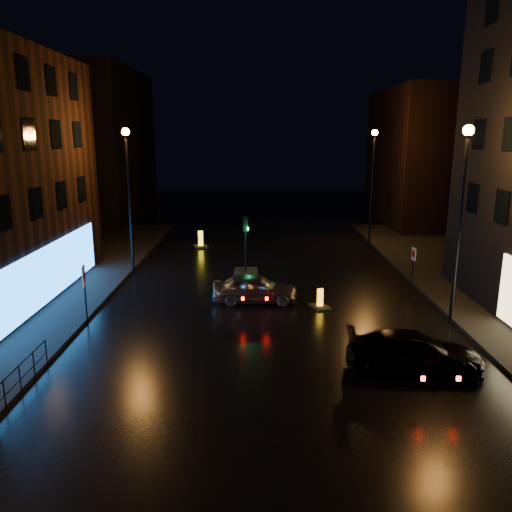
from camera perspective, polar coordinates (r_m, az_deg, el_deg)
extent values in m
plane|color=black|center=(16.36, 2.15, -15.49)|extent=(120.00, 120.00, 0.00)
cube|color=black|center=(51.64, -17.73, 11.93)|extent=(8.00, 16.00, 14.00)
cube|color=black|center=(48.87, 18.96, 10.60)|extent=(8.00, 14.00, 12.00)
cylinder|color=black|center=(29.45, -14.22, 5.48)|extent=(0.14, 0.14, 8.00)
cylinder|color=black|center=(29.19, -14.68, 13.28)|extent=(0.20, 0.20, 0.25)
sphere|color=orange|center=(29.19, -14.70, 13.57)|extent=(0.44, 0.44, 0.44)
cylinder|color=black|center=(22.30, 22.14, 2.39)|extent=(0.14, 0.14, 8.00)
cylinder|color=black|center=(21.94, 23.09, 12.68)|extent=(0.20, 0.20, 0.25)
sphere|color=orange|center=(21.95, 23.12, 13.07)|extent=(0.44, 0.44, 0.44)
cylinder|color=black|center=(37.45, 13.07, 7.20)|extent=(0.14, 0.14, 8.00)
cylinder|color=black|center=(37.24, 13.41, 13.33)|extent=(0.20, 0.20, 0.25)
sphere|color=orange|center=(37.24, 13.42, 13.56)|extent=(0.44, 0.44, 0.44)
cube|color=black|center=(29.37, -1.17, -1.98)|extent=(1.40, 2.40, 0.12)
cylinder|color=black|center=(29.04, -1.18, 0.57)|extent=(0.12, 0.12, 2.80)
cube|color=black|center=(28.72, -1.20, 3.68)|extent=(0.28, 0.22, 0.90)
cylinder|color=#0CFF59|center=(28.76, -0.92, 3.13)|extent=(0.05, 0.18, 0.18)
cylinder|color=black|center=(16.74, -26.98, -12.63)|extent=(0.05, 6.00, 0.05)
cylinder|color=black|center=(16.94, -26.80, -14.07)|extent=(0.04, 6.00, 0.04)
cylinder|color=black|center=(16.94, -26.80, -14.07)|extent=(0.04, 0.04, 1.00)
cylinder|color=black|center=(19.38, -22.85, -10.14)|extent=(0.04, 0.04, 1.00)
imported|color=#989A9F|center=(24.35, -0.13, -3.72)|extent=(4.15, 1.74, 1.40)
imported|color=black|center=(18.36, 17.65, -10.43)|extent=(4.80, 2.29, 1.35)
cube|color=black|center=(23.98, 7.31, -5.76)|extent=(1.05, 1.24, 0.09)
cube|color=#FFB019|center=(23.84, 7.34, -4.76)|extent=(0.29, 0.24, 0.88)
cube|color=black|center=(23.84, 7.34, -4.76)|extent=(0.25, 0.12, 0.53)
cube|color=black|center=(36.72, -6.33, 1.11)|extent=(1.28, 1.57, 0.11)
cube|color=yellow|center=(36.60, -6.36, 1.98)|extent=(0.37, 0.29, 1.13)
cube|color=black|center=(36.60, -6.36, 1.98)|extent=(0.33, 0.13, 0.68)
cylinder|color=black|center=(22.59, -18.92, -4.41)|extent=(0.07, 0.07, 2.50)
cube|color=white|center=(22.34, -19.10, -2.18)|extent=(0.18, 0.62, 0.85)
cylinder|color=#B20C0C|center=(22.33, -19.01, -2.18)|extent=(0.12, 0.50, 0.50)
cylinder|color=black|center=(28.30, 17.48, -1.23)|extent=(0.06, 0.06, 2.02)
cube|color=silver|center=(28.12, 17.59, 0.22)|extent=(0.09, 0.51, 0.69)
cylinder|color=#B20C0C|center=(28.11, 17.54, 0.22)|extent=(0.06, 0.40, 0.40)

